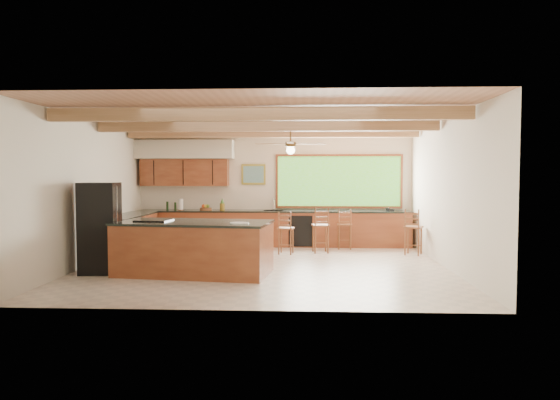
{
  "coord_description": "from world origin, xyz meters",
  "views": [
    {
      "loc": [
        0.76,
        -9.93,
        1.86
      ],
      "look_at": [
        0.27,
        0.8,
        1.3
      ],
      "focal_mm": 32.0,
      "sensor_mm": 36.0,
      "label": 1
    }
  ],
  "objects": [
    {
      "name": "bar_stool_d",
      "position": [
        3.3,
        1.54,
        0.63
      ],
      "size": [
        0.51,
        0.51,
        1.06
      ],
      "rotation": [
        0.0,
        0.0,
        -0.43
      ],
      "color": "brown",
      "rests_on": "ground"
    },
    {
      "name": "bar_stool_c",
      "position": [
        1.18,
        1.77,
        0.64
      ],
      "size": [
        0.43,
        0.43,
        1.07
      ],
      "rotation": [
        0.0,
        0.0,
        0.13
      ],
      "color": "brown",
      "rests_on": "ground"
    },
    {
      "name": "room_shell",
      "position": [
        -0.17,
        0.65,
        2.21
      ],
      "size": [
        7.27,
        6.54,
        3.02
      ],
      "color": "beige",
      "rests_on": "ground"
    },
    {
      "name": "island",
      "position": [
        -1.26,
        -0.79,
        0.49
      ],
      "size": [
        2.96,
        1.66,
        1.0
      ],
      "rotation": [
        0.0,
        0.0,
        -0.12
      ],
      "color": "brown",
      "rests_on": "ground"
    },
    {
      "name": "counter_run",
      "position": [
        -0.82,
        2.52,
        0.46
      ],
      "size": [
        7.12,
        3.1,
        1.23
      ],
      "color": "brown",
      "rests_on": "ground"
    },
    {
      "name": "bar_stool_a",
      "position": [
        0.37,
        1.55,
        0.59
      ],
      "size": [
        0.41,
        0.41,
        0.99
      ],
      "rotation": [
        0.0,
        0.0,
        -0.15
      ],
      "color": "brown",
      "rests_on": "ground"
    },
    {
      "name": "refrigerator",
      "position": [
        -3.05,
        -0.78,
        0.85
      ],
      "size": [
        0.73,
        0.71,
        1.7
      ],
      "rotation": [
        0.0,
        0.0,
        0.1
      ],
      "color": "black",
      "rests_on": "ground"
    },
    {
      "name": "bar_stool_b",
      "position": [
        1.79,
        2.4,
        0.59
      ],
      "size": [
        0.37,
        0.37,
        1.0
      ],
      "rotation": [
        0.0,
        0.0,
        -0.02
      ],
      "color": "brown",
      "rests_on": "ground"
    },
    {
      "name": "ground",
      "position": [
        0.0,
        0.0,
        0.0
      ],
      "size": [
        7.2,
        7.2,
        0.0
      ],
      "primitive_type": "plane",
      "color": "#C1B2A0",
      "rests_on": "ground"
    }
  ]
}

